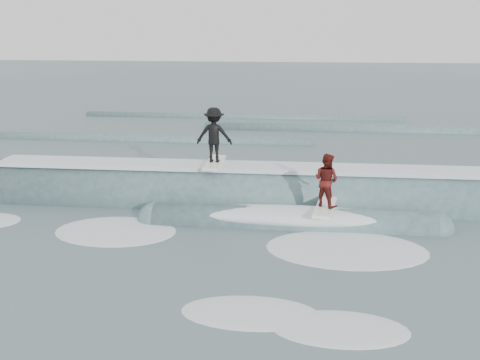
# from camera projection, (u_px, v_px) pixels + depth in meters

# --- Properties ---
(ground) EXTENTS (160.00, 160.00, 0.00)m
(ground) POSITION_uv_depth(u_px,v_px,m) (229.00, 245.00, 15.65)
(ground) COLOR #384A51
(ground) RESTS_ON ground
(breaking_wave) EXTENTS (21.65, 4.09, 2.61)m
(breaking_wave) POSITION_uv_depth(u_px,v_px,m) (248.00, 203.00, 19.21)
(breaking_wave) COLOR #37585D
(breaking_wave) RESTS_ON ground
(surfer_black) EXTENTS (1.26, 2.01, 2.05)m
(surfer_black) POSITION_uv_depth(u_px,v_px,m) (214.00, 136.00, 18.93)
(surfer_black) COLOR white
(surfer_black) RESTS_ON ground
(surfer_red) EXTENTS (1.05, 2.06, 1.80)m
(surfer_red) POSITION_uv_depth(u_px,v_px,m) (326.00, 183.00, 16.72)
(surfer_red) COLOR white
(surfer_red) RESTS_ON ground
(whitewater) EXTENTS (14.61, 7.08, 0.10)m
(whitewater) POSITION_uv_depth(u_px,v_px,m) (236.00, 259.00, 14.73)
(whitewater) COLOR white
(whitewater) RESTS_ON ground
(far_swells) EXTENTS (37.40, 8.65, 0.80)m
(far_swells) POSITION_uv_depth(u_px,v_px,m) (265.00, 131.00, 32.50)
(far_swells) COLOR #37585D
(far_swells) RESTS_ON ground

